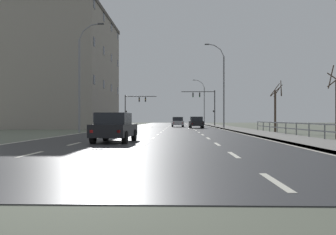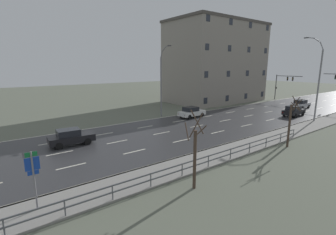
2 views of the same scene
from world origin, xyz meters
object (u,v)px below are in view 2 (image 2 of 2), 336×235
at_px(street_lamp_left_bank, 162,83).
at_px(car_distant, 192,112).
at_px(street_lamp_midground, 318,81).
at_px(highway_sign, 33,174).
at_px(car_mid_centre, 294,111).
at_px(traffic_signal_left, 282,82).
at_px(car_near_left, 71,137).
at_px(car_near_right, 301,104).
at_px(brick_building, 216,62).

xyz_separation_m(street_lamp_left_bank, car_distant, (3.04, 3.21, -4.19)).
distance_m(street_lamp_midground, highway_sign, 34.08).
bearing_deg(car_mid_centre, street_lamp_midground, -25.84).
xyz_separation_m(traffic_signal_left, car_near_left, (4.65, -46.38, -3.07)).
xyz_separation_m(highway_sign, car_mid_centre, (-4.36, 35.39, -1.29)).
height_order(street_lamp_midground, street_lamp_left_bank, street_lamp_midground).
bearing_deg(traffic_signal_left, car_near_right, -44.75).
height_order(street_lamp_midground, highway_sign, street_lamp_midground).
bearing_deg(street_lamp_midground, street_lamp_left_bank, -135.22).
distance_m(traffic_signal_left, car_near_right, 11.54).
xyz_separation_m(car_mid_centre, car_near_left, (-5.81, -30.89, 0.00)).
bearing_deg(brick_building, car_near_right, 17.25).
bearing_deg(car_distant, street_lamp_midground, 42.02).
xyz_separation_m(car_distant, brick_building, (-10.09, 15.77, 7.33)).
bearing_deg(street_lamp_midground, highway_sign, -88.39).
relative_size(street_lamp_midground, car_near_left, 2.67).
height_order(car_mid_centre, brick_building, brick_building).
bearing_deg(car_distant, car_near_right, 71.84).
height_order(street_lamp_left_bank, highway_sign, street_lamp_left_bank).
height_order(street_lamp_left_bank, car_near_left, street_lamp_left_bank).
bearing_deg(street_lamp_left_bank, traffic_signal_left, 88.15).
relative_size(street_lamp_left_bank, car_distant, 2.45).
distance_m(street_lamp_midground, car_near_right, 11.88).
xyz_separation_m(street_lamp_midground, brick_building, (-21.93, 4.20, 2.66)).
xyz_separation_m(traffic_signal_left, car_near_right, (7.90, -7.83, -3.07)).
bearing_deg(brick_building, car_distant, -57.38).
height_order(car_near_right, car_mid_centre, same).
height_order(street_lamp_midground, car_near_right, street_lamp_midground).
height_order(traffic_signal_left, car_near_right, traffic_signal_left).
relative_size(highway_sign, brick_building, 0.16).
distance_m(traffic_signal_left, car_mid_centre, 18.94).
height_order(street_lamp_left_bank, car_near_right, street_lamp_left_bank).
height_order(street_lamp_midground, brick_building, brick_building).
relative_size(car_near_left, brick_building, 0.21).
bearing_deg(car_near_left, street_lamp_left_bank, 114.45).
height_order(car_near_right, car_distant, same).
bearing_deg(car_near_left, street_lamp_midground, 75.84).
xyz_separation_m(street_lamp_left_bank, traffic_signal_left, (1.03, 31.76, -1.12)).
bearing_deg(car_distant, car_near_left, -83.91).
distance_m(street_lamp_midground, car_distant, 17.20).
xyz_separation_m(car_near_right, car_mid_centre, (2.55, -7.67, 0.00)).
height_order(highway_sign, traffic_signal_left, traffic_signal_left).
distance_m(street_lamp_left_bank, car_distant, 6.09).
height_order(highway_sign, car_near_left, highway_sign).
relative_size(highway_sign, traffic_signal_left, 0.58).
bearing_deg(highway_sign, traffic_signal_left, 106.23).
relative_size(car_near_left, car_distant, 1.01).
distance_m(street_lamp_left_bank, car_mid_centre, 20.34).
bearing_deg(street_lamp_left_bank, brick_building, 110.38).
relative_size(highway_sign, car_distant, 0.79).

